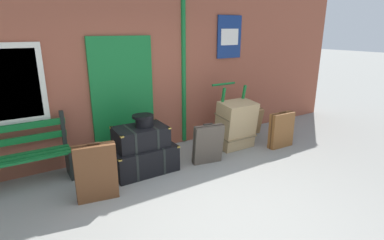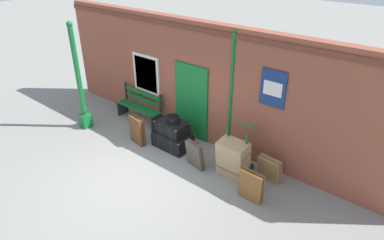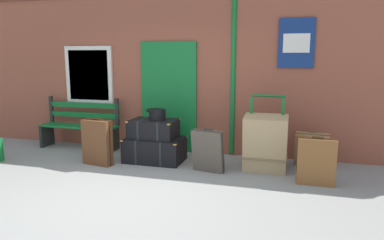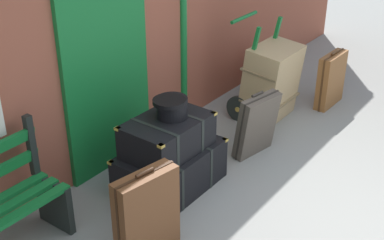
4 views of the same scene
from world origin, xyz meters
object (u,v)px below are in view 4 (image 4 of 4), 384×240
Objects in this scene: suitcase_beige at (147,217)px; suitcase_umber at (270,69)px; suitcase_brown at (331,80)px; suitcase_cream at (257,125)px; large_brown_trunk at (271,82)px; porters_trolley at (257,93)px; steamer_trunk_middle at (168,135)px; steamer_trunk_base at (171,169)px; round_hatbox at (172,106)px.

suitcase_umber is (3.51, 0.84, -0.09)m from suitcase_beige.
suitcase_cream is at bearing 175.26° from suitcase_brown.
suitcase_brown is (0.76, -0.45, -0.12)m from large_brown_trunk.
porters_trolley is at bearing 12.38° from suitcase_beige.
porters_trolley is at bearing 140.65° from suitcase_brown.
steamer_trunk_base is at bearing -29.81° from steamer_trunk_middle.
suitcase_brown is at bearing -9.97° from steamer_trunk_base.
large_brown_trunk is (1.86, -0.03, -0.39)m from round_hatbox.
suitcase_beige is at bearing -151.08° from steamer_trunk_middle.
steamer_trunk_base is 1.68× the size of suitcase_umber.
porters_trolley reaches higher than steamer_trunk_base.
porters_trolley is at bearing 4.60° from steamer_trunk_base.
suitcase_cream is (0.99, -0.35, -0.50)m from round_hatbox.
large_brown_trunk is at bearing 19.82° from suitcase_cream.
suitcase_brown is (2.67, -0.47, 0.13)m from steamer_trunk_base.
steamer_trunk_middle reaches higher than suitcase_cream.
steamer_trunk_middle is 1.14m from suitcase_cream.
round_hatbox is 0.41× the size of suitcase_beige.
suitcase_beige is at bearing -152.92° from round_hatbox.
steamer_trunk_middle reaches higher than suitcase_umber.
round_hatbox reaches higher than large_brown_trunk.
large_brown_trunk is 0.93m from suitcase_cream.
steamer_trunk_base is 0.64m from round_hatbox.
porters_trolley reaches higher than suitcase_brown.
suitcase_beige is (-3.53, 0.01, 0.05)m from suitcase_brown.
suitcase_brown is 0.86m from suitcase_umber.
suitcase_beige is (-2.77, -0.44, -0.07)m from large_brown_trunk.
porters_trolley is 1.99× the size of suitcase_umber.
steamer_trunk_middle is at bearing -179.69° from round_hatbox.
round_hatbox is 1.95m from porters_trolley.
suitcase_cream is at bearing -19.27° from round_hatbox.
round_hatbox reaches higher than suitcase_brown.
suitcase_umber is at bearing 91.57° from suitcase_brown.
large_brown_trunk is (1.91, -0.02, 0.25)m from steamer_trunk_base.
round_hatbox is 0.28× the size of porters_trolley.
suitcase_cream is at bearing -155.84° from suitcase_umber.
round_hatbox reaches higher than suitcase_umber.
suitcase_brown is 1.19× the size of suitcase_umber.
steamer_trunk_middle is 2.45× the size of round_hatbox.
round_hatbox is 0.47× the size of suitcase_cream.
suitcase_beige is at bearing -176.36° from suitcase_cream.
suitcase_cream is at bearing -160.18° from large_brown_trunk.
suitcase_brown is (2.69, -0.48, -0.24)m from steamer_trunk_middle.
large_brown_trunk reaches higher than suitcase_beige.
round_hatbox reaches higher than suitcase_beige.
suitcase_brown is at bearing -30.59° from large_brown_trunk.
steamer_trunk_middle is 0.28m from round_hatbox.
steamer_trunk_middle reaches higher than suitcase_brown.
suitcase_brown reaches higher than suitcase_umber.
suitcase_cream is at bearing -150.74° from porters_trolley.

